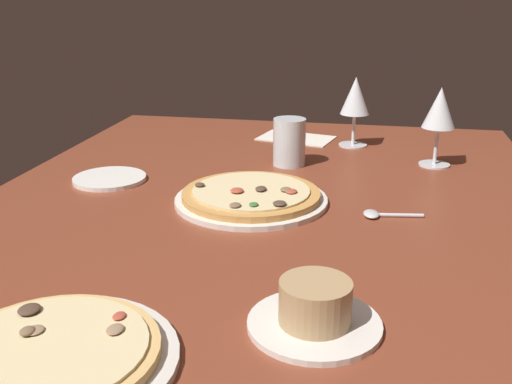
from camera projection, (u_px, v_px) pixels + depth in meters
The scene contains 10 objects.
dining_table at pixel (261, 222), 108.86cm from camera, with size 150.00×110.00×4.00cm, color brown.
pizza_main at pixel (251, 197), 112.47cm from camera, with size 28.77×28.77×3.32cm.
pizza_side at pixel (50, 357), 64.39cm from camera, with size 27.79×27.79×3.37cm.
ramekin_on_saucer at pixel (315, 310), 71.29cm from camera, with size 16.27×16.27×6.06cm.
wine_glass_far at pixel (355, 98), 148.39cm from camera, with size 7.27×7.27×17.44cm.
wine_glass_near at pixel (440, 110), 131.76cm from camera, with size 7.30×7.30×17.75cm.
water_glass at pixel (289, 145), 134.95cm from camera, with size 7.31×7.31×10.66cm.
side_plate at pixel (110, 179), 125.28cm from camera, with size 15.13×15.13×0.90cm, color white.
paper_menu at pixel (296, 138), 159.10cm from camera, with size 12.06×18.98×0.30cm, color silver.
spoon at pixel (379, 214), 105.98cm from camera, with size 4.36×10.81×1.00cm.
Camera 1 is at (99.23, 18.38, 43.21)cm, focal length 42.02 mm.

